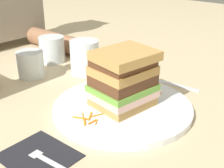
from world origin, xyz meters
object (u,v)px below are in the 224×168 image
knife (166,82)px  juice_glass (85,58)px  napkin_dark (39,156)px  main_plate (122,107)px  empty_tumbler_0 (52,49)px  sandwich (123,79)px  empty_tumbler_1 (31,64)px  fork (48,159)px

knife → juice_glass: 0.23m
napkin_dark → knife: bearing=0.4°
main_plate → knife: (0.19, 0.01, -0.01)m
napkin_dark → empty_tumbler_0: empty_tumbler_0 is taller
napkin_dark → knife: (0.41, 0.00, 0.00)m
sandwich → empty_tumbler_1: sandwich is taller
fork → empty_tumbler_0: (0.32, 0.38, 0.03)m
napkin_dark → empty_tumbler_1: bearing=55.9°
napkin_dark → empty_tumbler_0: (0.32, 0.36, 0.04)m
napkin_dark → fork: (0.00, -0.02, 0.00)m
fork → knife: fork is taller
juice_glass → empty_tumbler_1: 0.15m
knife → fork: bearing=-176.4°
napkin_dark → juice_glass: (0.32, 0.21, 0.04)m
sandwich → napkin_dark: bearing=178.4°
main_plate → empty_tumbler_0: empty_tumbler_0 is taller
sandwich → fork: size_ratio=0.82×
main_plate → napkin_dark: main_plate is taller
empty_tumbler_1 → sandwich: bearing=-88.1°
empty_tumbler_1 → juice_glass: bearing=-39.4°
napkin_dark → fork: 0.02m
sandwich → empty_tumbler_0: bearing=74.1°
main_plate → juice_glass: 0.24m
fork → main_plate: bearing=4.5°
main_plate → napkin_dark: 0.22m
sandwich → empty_tumbler_1: (-0.01, 0.31, -0.04)m
knife → empty_tumbler_1: (-0.20, 0.30, 0.03)m
sandwich → empty_tumbler_0: size_ratio=1.76×
empty_tumbler_0 → empty_tumbler_1: (-0.11, -0.05, -0.00)m
fork → empty_tumbler_0: empty_tumbler_0 is taller
juice_glass → empty_tumbler_1: juice_glass is taller
napkin_dark → juice_glass: bearing=33.6°
sandwich → napkin_dark: size_ratio=1.14×
knife → empty_tumbler_0: bearing=103.9°
main_plate → empty_tumbler_0: bearing=74.2°
main_plate → empty_tumbler_0: 0.38m
napkin_dark → fork: size_ratio=0.72×
juice_glass → empty_tumbler_0: 0.14m
sandwich → empty_tumbler_0: 0.38m
knife → empty_tumbler_0: 0.37m
knife → main_plate: bearing=-177.5°
main_plate → sandwich: 0.07m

